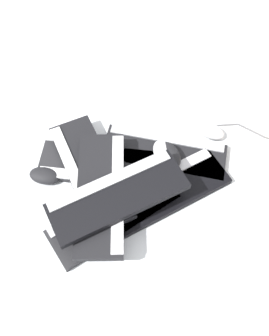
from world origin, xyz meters
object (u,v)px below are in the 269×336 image
object	(u,v)px
keyboard_4	(89,171)
mouse_0	(163,153)
mouse_6	(105,212)
keyboard_1	(164,152)
mouse_3	(45,176)
mouse_5	(99,199)
keyboard_0	(166,191)
mouse_4	(171,155)
keyboard_3	(113,214)
mouse_2	(210,131)
mouse_1	(102,206)
keyboard_5	(101,192)
keyboard_6	(118,195)
keyboard_2	(102,166)

from	to	relation	value
keyboard_4	mouse_0	bearing A→B (deg)	48.33
keyboard_4	mouse_6	distance (m)	0.16
keyboard_1	keyboard_4	xyz separation A→B (m)	(-0.17, -0.22, 0.03)
mouse_3	mouse_5	world-z (taller)	mouse_5
mouse_0	keyboard_0	bearing A→B (deg)	165.21
mouse_4	mouse_6	world-z (taller)	same
keyboard_3	keyboard_4	distance (m)	0.17
mouse_5	keyboard_1	bearing A→B (deg)	16.03
keyboard_0	mouse_5	distance (m)	0.23
mouse_6	mouse_2	bearing A→B (deg)	-12.46
mouse_1	mouse_4	size ratio (longest dim) A/B	1.00
keyboard_4	mouse_4	distance (m)	0.29
keyboard_1	mouse_6	xyz separation A→B (m)	(-0.03, -0.32, 0.04)
keyboard_5	keyboard_6	size ratio (longest dim) A/B	0.98
mouse_4	mouse_5	distance (m)	0.30
mouse_2	keyboard_4	bearing A→B (deg)	51.99
mouse_5	mouse_6	distance (m)	0.05
keyboard_6	keyboard_3	bearing A→B (deg)	-92.75
keyboard_0	mouse_2	distance (m)	0.30
keyboard_0	keyboard_1	distance (m)	0.16
mouse_4	mouse_5	size ratio (longest dim) A/B	1.00
keyboard_0	keyboard_2	size ratio (longest dim) A/B	1.00
keyboard_4	mouse_1	bearing A→B (deg)	-36.63
keyboard_5	mouse_1	distance (m)	0.04
keyboard_0	mouse_0	xyz separation A→B (m)	(-0.08, 0.11, 0.04)
mouse_2	mouse_3	size ratio (longest dim) A/B	1.00
mouse_1	mouse_6	world-z (taller)	same
mouse_5	mouse_1	bearing A→B (deg)	-91.42
keyboard_2	mouse_6	size ratio (longest dim) A/B	4.19
mouse_2	keyboard_0	bearing A→B (deg)	83.61
mouse_3	mouse_4	xyz separation A→B (m)	(0.33, 0.30, 0.03)
mouse_5	mouse_6	bearing A→B (deg)	-88.41
keyboard_3	mouse_5	world-z (taller)	mouse_5
mouse_1	keyboard_0	bearing A→B (deg)	130.25
keyboard_5	mouse_4	size ratio (longest dim) A/B	4.07
keyboard_3	mouse_4	size ratio (longest dim) A/B	4.22
keyboard_6	mouse_2	size ratio (longest dim) A/B	4.15
keyboard_6	mouse_3	size ratio (longest dim) A/B	4.15
mouse_1	mouse_5	distance (m)	0.03
keyboard_6	mouse_2	xyz separation A→B (m)	(0.11, 0.44, -0.08)
keyboard_4	mouse_2	xyz separation A→B (m)	(0.26, 0.39, -0.02)
keyboard_5	keyboard_6	bearing A→B (deg)	8.97
mouse_0	keyboard_2	bearing A→B (deg)	81.03
mouse_2	mouse_4	world-z (taller)	mouse_4
keyboard_2	mouse_2	size ratio (longest dim) A/B	4.19
keyboard_1	keyboard_0	bearing A→B (deg)	-57.10
keyboard_4	keyboard_5	size ratio (longest dim) A/B	1.01
keyboard_3	mouse_6	distance (m)	0.04
mouse_2	mouse_5	distance (m)	0.50
keyboard_4	mouse_1	world-z (taller)	mouse_1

